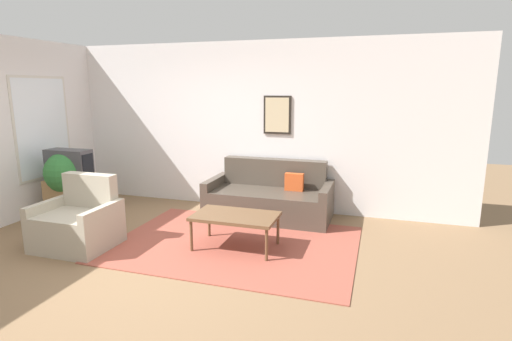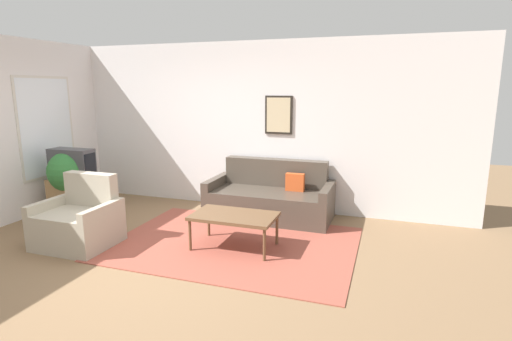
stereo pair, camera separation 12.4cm
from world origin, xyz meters
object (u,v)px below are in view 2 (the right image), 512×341
potted_plant_tall (70,173)px  couch (271,198)px  coffee_table (234,217)px  tv (72,164)px  armchair (79,222)px

potted_plant_tall → couch: bearing=16.6°
coffee_table → potted_plant_tall: (-2.92, 0.44, 0.27)m
couch → potted_plant_tall: size_ratio=1.85×
couch → tv: 3.12m
couch → coffee_table: size_ratio=1.83×
armchair → potted_plant_tall: potted_plant_tall is taller
couch → armchair: 2.71m
tv → potted_plant_tall: (-0.04, -0.02, -0.14)m
couch → potted_plant_tall: (-2.99, -0.89, 0.38)m
coffee_table → potted_plant_tall: 2.97m
coffee_table → potted_plant_tall: potted_plant_tall is taller
armchair → potted_plant_tall: size_ratio=0.89×
coffee_table → potted_plant_tall: size_ratio=1.01×
coffee_table → couch: bearing=86.8°
tv → armchair: size_ratio=0.78×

